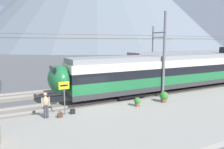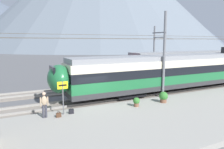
{
  "view_description": "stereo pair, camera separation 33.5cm",
  "coord_description": "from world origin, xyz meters",
  "px_view_note": "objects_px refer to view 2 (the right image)",
  "views": [
    {
      "loc": [
        -5.88,
        -15.25,
        5.16
      ],
      "look_at": [
        2.99,
        2.19,
        2.1
      ],
      "focal_mm": 33.67,
      "sensor_mm": 36.0,
      "label": 1
    },
    {
      "loc": [
        -5.58,
        -15.39,
        5.16
      ],
      "look_at": [
        2.99,
        2.19,
        2.1
      ],
      "focal_mm": 33.67,
      "sensor_mm": 36.0,
      "label": 2
    }
  ],
  "objects_px": {
    "handbag_beside_passenger": "(59,115)",
    "passenger_walking": "(44,103)",
    "catenary_mast_far_side": "(155,51)",
    "train_near_platform": "(194,69)",
    "catenary_mast_mid": "(163,54)",
    "train_far_track": "(209,62)",
    "handbag_near_sign": "(71,111)",
    "potted_plant_platform_edge": "(163,97)",
    "platform_sign": "(63,90)",
    "potted_plant_by_shelter": "(136,101)"
  },
  "relations": [
    {
      "from": "train_far_track",
      "to": "handbag_near_sign",
      "type": "height_order",
      "value": "train_far_track"
    },
    {
      "from": "potted_plant_platform_edge",
      "to": "potted_plant_by_shelter",
      "type": "distance_m",
      "value": 2.54
    },
    {
      "from": "catenary_mast_far_side",
      "to": "potted_plant_by_shelter",
      "type": "xyz_separation_m",
      "value": [
        -9.69,
        -10.58,
        -3.16
      ]
    },
    {
      "from": "handbag_near_sign",
      "to": "catenary_mast_far_side",
      "type": "bearing_deg",
      "value": 34.53
    },
    {
      "from": "train_near_platform",
      "to": "catenary_mast_mid",
      "type": "bearing_deg",
      "value": -165.09
    },
    {
      "from": "passenger_walking",
      "to": "handbag_beside_passenger",
      "type": "relative_size",
      "value": 4.11
    },
    {
      "from": "train_far_track",
      "to": "handbag_near_sign",
      "type": "xyz_separation_m",
      "value": [
        -22.87,
        -7.85,
        -1.75
      ]
    },
    {
      "from": "catenary_mast_far_side",
      "to": "platform_sign",
      "type": "relative_size",
      "value": 19.95
    },
    {
      "from": "train_near_platform",
      "to": "handbag_near_sign",
      "type": "bearing_deg",
      "value": -168.92
    },
    {
      "from": "catenary_mast_mid",
      "to": "potted_plant_by_shelter",
      "type": "relative_size",
      "value": 64.9
    },
    {
      "from": "catenary_mast_far_side",
      "to": "train_near_platform",
      "type": "bearing_deg",
      "value": -91.32
    },
    {
      "from": "catenary_mast_far_side",
      "to": "platform_sign",
      "type": "bearing_deg",
      "value": -146.61
    },
    {
      "from": "train_near_platform",
      "to": "train_far_track",
      "type": "distance_m",
      "value": 9.87
    },
    {
      "from": "train_near_platform",
      "to": "potted_plant_platform_edge",
      "type": "bearing_deg",
      "value": -153.84
    },
    {
      "from": "handbag_beside_passenger",
      "to": "potted_plant_by_shelter",
      "type": "height_order",
      "value": "potted_plant_by_shelter"
    },
    {
      "from": "platform_sign",
      "to": "potted_plant_platform_edge",
      "type": "height_order",
      "value": "platform_sign"
    },
    {
      "from": "train_far_track",
      "to": "handbag_beside_passenger",
      "type": "bearing_deg",
      "value": -161.07
    },
    {
      "from": "catenary_mast_mid",
      "to": "potted_plant_platform_edge",
      "type": "xyz_separation_m",
      "value": [
        -1.45,
        -1.96,
        -3.27
      ]
    },
    {
      "from": "train_near_platform",
      "to": "potted_plant_platform_edge",
      "type": "relative_size",
      "value": 34.62
    },
    {
      "from": "handbag_near_sign",
      "to": "potted_plant_platform_edge",
      "type": "xyz_separation_m",
      "value": [
        7.39,
        -0.62,
        0.32
      ]
    },
    {
      "from": "catenary_mast_mid",
      "to": "handbag_near_sign",
      "type": "xyz_separation_m",
      "value": [
        -8.84,
        -1.34,
        -3.59
      ]
    },
    {
      "from": "catenary_mast_far_side",
      "to": "potted_plant_by_shelter",
      "type": "distance_m",
      "value": 14.69
    },
    {
      "from": "handbag_near_sign",
      "to": "potted_plant_platform_edge",
      "type": "bearing_deg",
      "value": -4.77
    },
    {
      "from": "catenary_mast_mid",
      "to": "passenger_walking",
      "type": "xyz_separation_m",
      "value": [
        -10.58,
        -1.35,
        -2.81
      ]
    },
    {
      "from": "platform_sign",
      "to": "train_far_track",
      "type": "bearing_deg",
      "value": 18.36
    },
    {
      "from": "potted_plant_platform_edge",
      "to": "potted_plant_by_shelter",
      "type": "height_order",
      "value": "potted_plant_platform_edge"
    },
    {
      "from": "passenger_walking",
      "to": "handbag_beside_passenger",
      "type": "xyz_separation_m",
      "value": [
        0.81,
        -0.3,
        -0.8
      ]
    },
    {
      "from": "handbag_beside_passenger",
      "to": "potted_plant_by_shelter",
      "type": "bearing_deg",
      "value": -2.6
    },
    {
      "from": "catenary_mast_far_side",
      "to": "passenger_walking",
      "type": "height_order",
      "value": "catenary_mast_far_side"
    },
    {
      "from": "catenary_mast_mid",
      "to": "handbag_near_sign",
      "type": "distance_m",
      "value": 9.64
    },
    {
      "from": "train_far_track",
      "to": "platform_sign",
      "type": "bearing_deg",
      "value": -161.64
    },
    {
      "from": "potted_plant_by_shelter",
      "to": "train_far_track",
      "type": "bearing_deg",
      "value": 25.05
    },
    {
      "from": "catenary_mast_mid",
      "to": "passenger_walking",
      "type": "distance_m",
      "value": 11.03
    },
    {
      "from": "train_near_platform",
      "to": "handbag_near_sign",
      "type": "distance_m",
      "value": 14.76
    },
    {
      "from": "train_far_track",
      "to": "potted_plant_by_shelter",
      "type": "xyz_separation_m",
      "value": [
        -18.02,
        -8.42,
        -1.52
      ]
    },
    {
      "from": "catenary_mast_far_side",
      "to": "passenger_walking",
      "type": "relative_size",
      "value": 26.61
    },
    {
      "from": "handbag_beside_passenger",
      "to": "passenger_walking",
      "type": "bearing_deg",
      "value": 159.78
    },
    {
      "from": "catenary_mast_far_side",
      "to": "potted_plant_platform_edge",
      "type": "bearing_deg",
      "value": -123.96
    },
    {
      "from": "train_far_track",
      "to": "potted_plant_by_shelter",
      "type": "distance_m",
      "value": 19.95
    },
    {
      "from": "train_far_track",
      "to": "handbag_near_sign",
      "type": "relative_size",
      "value": 65.22
    },
    {
      "from": "handbag_beside_passenger",
      "to": "potted_plant_platform_edge",
      "type": "xyz_separation_m",
      "value": [
        8.31,
        -0.31,
        0.34
      ]
    },
    {
      "from": "catenary_mast_mid",
      "to": "handbag_beside_passenger",
      "type": "height_order",
      "value": "catenary_mast_mid"
    },
    {
      "from": "catenary_mast_mid",
      "to": "platform_sign",
      "type": "height_order",
      "value": "catenary_mast_mid"
    },
    {
      "from": "catenary_mast_mid",
      "to": "handbag_near_sign",
      "type": "relative_size",
      "value": 100.88
    },
    {
      "from": "train_near_platform",
      "to": "potted_plant_platform_edge",
      "type": "xyz_separation_m",
      "value": [
        -6.99,
        -3.43,
        -1.43
      ]
    },
    {
      "from": "handbag_beside_passenger",
      "to": "potted_plant_platform_edge",
      "type": "relative_size",
      "value": 0.46
    },
    {
      "from": "train_far_track",
      "to": "catenary_mast_far_side",
      "type": "distance_m",
      "value": 8.75
    },
    {
      "from": "catenary_mast_far_side",
      "to": "platform_sign",
      "type": "distance_m",
      "value": 18.13
    },
    {
      "from": "train_near_platform",
      "to": "potted_plant_by_shelter",
      "type": "height_order",
      "value": "train_near_platform"
    },
    {
      "from": "handbag_near_sign",
      "to": "platform_sign",
      "type": "bearing_deg",
      "value": 170.31
    }
  ]
}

